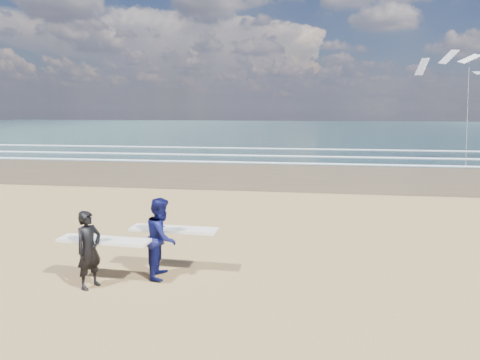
# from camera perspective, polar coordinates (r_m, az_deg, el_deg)

# --- Properties ---
(ocean) EXTENTS (220.00, 100.00, 0.02)m
(ocean) POSITION_cam_1_polar(r_m,az_deg,el_deg) (82.19, 19.18, 6.29)
(ocean) COLOR #193137
(ocean) RESTS_ON ground
(surfer_near) EXTENTS (2.23, 1.06, 1.82)m
(surfer_near) POSITION_cam_1_polar(r_m,az_deg,el_deg) (10.51, -19.26, -8.60)
(surfer_near) COLOR black
(surfer_near) RESTS_ON ground
(surfer_far) EXTENTS (2.22, 1.16, 1.98)m
(surfer_far) POSITION_cam_1_polar(r_m,az_deg,el_deg) (10.71, -10.31, -7.47)
(surfer_far) COLOR #0D114B
(surfer_far) RESTS_ON ground
(kite_1) EXTENTS (6.79, 4.85, 9.07)m
(kite_1) POSITION_cam_1_polar(r_m,az_deg,el_deg) (36.54, 28.14, 10.50)
(kite_1) COLOR slate
(kite_1) RESTS_ON ground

